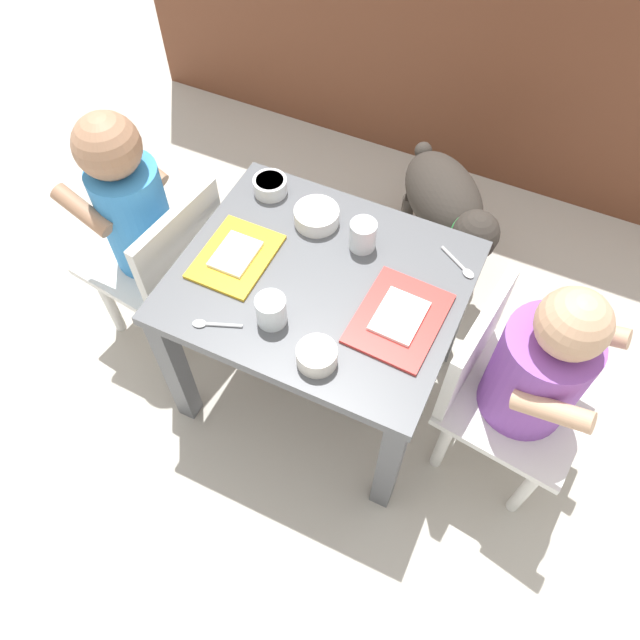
{
  "coord_description": "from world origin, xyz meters",
  "views": [
    {
      "loc": [
        0.33,
        -0.7,
        1.43
      ],
      "look_at": [
        0.0,
        0.0,
        0.29
      ],
      "focal_mm": 34.36,
      "sensor_mm": 36.0,
      "label": 1
    }
  ],
  "objects_px": {
    "veggie_bowl_far": "(317,216)",
    "spoon_by_left_tray": "(212,324)",
    "food_tray_left": "(236,256)",
    "spoon_by_right_tray": "(460,266)",
    "food_tray_right": "(399,318)",
    "seated_child_left": "(138,216)",
    "water_cup_left": "(363,237)",
    "cereal_bowl_right_side": "(317,356)",
    "cereal_bowl_left_side": "(270,185)",
    "water_cup_right": "(271,311)",
    "seated_child_right": "(532,370)",
    "dining_table": "(320,301)",
    "dog": "(447,203)"
  },
  "relations": [
    {
      "from": "food_tray_left",
      "to": "cereal_bowl_right_side",
      "type": "distance_m",
      "value": 0.3
    },
    {
      "from": "dog",
      "to": "dining_table",
      "type": "bearing_deg",
      "value": -103.8
    },
    {
      "from": "water_cup_left",
      "to": "cereal_bowl_right_side",
      "type": "bearing_deg",
      "value": -83.21
    },
    {
      "from": "food_tray_left",
      "to": "veggie_bowl_far",
      "type": "bearing_deg",
      "value": 56.31
    },
    {
      "from": "spoon_by_right_tray",
      "to": "food_tray_right",
      "type": "bearing_deg",
      "value": -110.63
    },
    {
      "from": "dining_table",
      "to": "food_tray_right",
      "type": "distance_m",
      "value": 0.2
    },
    {
      "from": "seated_child_right",
      "to": "dog",
      "type": "height_order",
      "value": "seated_child_right"
    },
    {
      "from": "dining_table",
      "to": "water_cup_right",
      "type": "height_order",
      "value": "water_cup_right"
    },
    {
      "from": "seated_child_right",
      "to": "spoon_by_left_tray",
      "type": "height_order",
      "value": "seated_child_right"
    },
    {
      "from": "dining_table",
      "to": "spoon_by_left_tray",
      "type": "height_order",
      "value": "spoon_by_left_tray"
    },
    {
      "from": "food_tray_right",
      "to": "veggie_bowl_far",
      "type": "bearing_deg",
      "value": 147.44
    },
    {
      "from": "food_tray_right",
      "to": "dog",
      "type": "bearing_deg",
      "value": 95.2
    },
    {
      "from": "seated_child_left",
      "to": "spoon_by_left_tray",
      "type": "xyz_separation_m",
      "value": [
        0.31,
        -0.19,
        0.02
      ]
    },
    {
      "from": "veggie_bowl_far",
      "to": "spoon_by_left_tray",
      "type": "bearing_deg",
      "value": -101.37
    },
    {
      "from": "veggie_bowl_far",
      "to": "food_tray_left",
      "type": "bearing_deg",
      "value": -123.69
    },
    {
      "from": "water_cup_right",
      "to": "spoon_by_left_tray",
      "type": "distance_m",
      "value": 0.12
    },
    {
      "from": "seated_child_left",
      "to": "cereal_bowl_left_side",
      "type": "bearing_deg",
      "value": 36.17
    },
    {
      "from": "veggie_bowl_far",
      "to": "cereal_bowl_left_side",
      "type": "relative_size",
      "value": 1.28
    },
    {
      "from": "dining_table",
      "to": "spoon_by_right_tray",
      "type": "height_order",
      "value": "spoon_by_right_tray"
    },
    {
      "from": "dog",
      "to": "veggie_bowl_far",
      "type": "height_order",
      "value": "veggie_bowl_far"
    },
    {
      "from": "cereal_bowl_left_side",
      "to": "spoon_by_left_tray",
      "type": "bearing_deg",
      "value": -79.63
    },
    {
      "from": "water_cup_left",
      "to": "veggie_bowl_far",
      "type": "distance_m",
      "value": 0.12
    },
    {
      "from": "dining_table",
      "to": "water_cup_right",
      "type": "xyz_separation_m",
      "value": [
        -0.04,
        -0.13,
        0.11
      ]
    },
    {
      "from": "water_cup_left",
      "to": "spoon_by_left_tray",
      "type": "relative_size",
      "value": 0.69
    },
    {
      "from": "cereal_bowl_left_side",
      "to": "water_cup_right",
      "type": "bearing_deg",
      "value": -61.57
    },
    {
      "from": "water_cup_right",
      "to": "veggie_bowl_far",
      "type": "relative_size",
      "value": 0.65
    },
    {
      "from": "water_cup_left",
      "to": "spoon_by_left_tray",
      "type": "xyz_separation_m",
      "value": [
        -0.18,
        -0.31,
        -0.03
      ]
    },
    {
      "from": "seated_child_left",
      "to": "water_cup_left",
      "type": "relative_size",
      "value": 10.17
    },
    {
      "from": "cereal_bowl_left_side",
      "to": "spoon_by_right_tray",
      "type": "bearing_deg",
      "value": -3.01
    },
    {
      "from": "seated_child_right",
      "to": "spoon_by_left_tray",
      "type": "xyz_separation_m",
      "value": [
        -0.59,
        -0.2,
        0.05
      ]
    },
    {
      "from": "veggie_bowl_far",
      "to": "cereal_bowl_left_side",
      "type": "height_order",
      "value": "same"
    },
    {
      "from": "seated_child_right",
      "to": "cereal_bowl_right_side",
      "type": "xyz_separation_m",
      "value": [
        -0.37,
        -0.18,
        0.06
      ]
    },
    {
      "from": "seated_child_left",
      "to": "seated_child_right",
      "type": "distance_m",
      "value": 0.91
    },
    {
      "from": "dining_table",
      "to": "seated_child_right",
      "type": "relative_size",
      "value": 0.92
    },
    {
      "from": "dog",
      "to": "cereal_bowl_left_side",
      "type": "xyz_separation_m",
      "value": [
        -0.34,
        -0.36,
        0.24
      ]
    },
    {
      "from": "dining_table",
      "to": "food_tray_left",
      "type": "distance_m",
      "value": 0.2
    },
    {
      "from": "cereal_bowl_left_side",
      "to": "water_cup_left",
      "type": "bearing_deg",
      "value": -13.35
    },
    {
      "from": "food_tray_left",
      "to": "dog",
      "type": "bearing_deg",
      "value": 60.77
    },
    {
      "from": "food_tray_right",
      "to": "water_cup_left",
      "type": "relative_size",
      "value": 3.18
    },
    {
      "from": "cereal_bowl_right_side",
      "to": "seated_child_left",
      "type": "bearing_deg",
      "value": 161.46
    },
    {
      "from": "dog",
      "to": "water_cup_left",
      "type": "xyz_separation_m",
      "value": [
        -0.09,
        -0.42,
        0.25
      ]
    },
    {
      "from": "seated_child_right",
      "to": "cereal_bowl_left_side",
      "type": "height_order",
      "value": "seated_child_right"
    },
    {
      "from": "dining_table",
      "to": "water_cup_left",
      "type": "bearing_deg",
      "value": 69.76
    },
    {
      "from": "dog",
      "to": "spoon_by_left_tray",
      "type": "height_order",
      "value": "spoon_by_left_tray"
    },
    {
      "from": "food_tray_right",
      "to": "spoon_by_left_tray",
      "type": "height_order",
      "value": "food_tray_right"
    },
    {
      "from": "seated_child_left",
      "to": "water_cup_left",
      "type": "bearing_deg",
      "value": 13.48
    },
    {
      "from": "food_tray_left",
      "to": "veggie_bowl_far",
      "type": "relative_size",
      "value": 1.91
    },
    {
      "from": "water_cup_left",
      "to": "veggie_bowl_far",
      "type": "xyz_separation_m",
      "value": [
        -0.12,
        0.02,
        -0.01
      ]
    },
    {
      "from": "seated_child_right",
      "to": "food_tray_right",
      "type": "xyz_separation_m",
      "value": [
        -0.27,
        -0.03,
        0.05
      ]
    },
    {
      "from": "seated_child_left",
      "to": "spoon_by_left_tray",
      "type": "bearing_deg",
      "value": -31.64
    }
  ]
}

